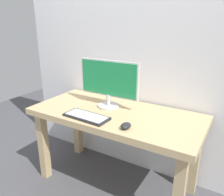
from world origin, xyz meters
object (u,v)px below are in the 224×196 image
desk (116,123)px  mouse (126,126)px  monitor (109,82)px  keyboard_primary (87,116)px

desk → mouse: size_ratio=15.17×
monitor → mouse: size_ratio=5.88×
desk → monitor: (-0.12, 0.08, 0.34)m
monitor → mouse: monitor is taller
desk → mouse: mouse is taller
keyboard_primary → mouse: (0.36, -0.01, 0.01)m
desk → keyboard_primary: (-0.14, -0.22, 0.12)m
desk → keyboard_primary: keyboard_primary is taller
keyboard_primary → mouse: bearing=-1.1°
desk → monitor: monitor is taller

